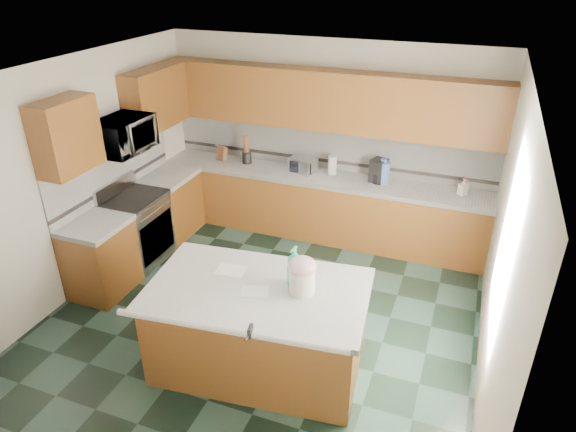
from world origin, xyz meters
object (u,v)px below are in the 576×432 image
at_px(treat_jar, 302,281).
at_px(soap_bottle_island, 295,267).
at_px(island_top, 258,291).
at_px(island_base, 259,330).
at_px(knife_block, 222,154).
at_px(toaster_oven, 303,165).
at_px(coffee_maker, 379,171).

relative_size(treat_jar, soap_bottle_island, 0.60).
bearing_deg(soap_bottle_island, island_top, -144.27).
bearing_deg(soap_bottle_island, treat_jar, -31.90).
bearing_deg(soap_bottle_island, island_base, -144.27).
distance_m(island_top, knife_block, 3.32).
xyz_separation_m(island_top, treat_jar, (0.40, 0.09, 0.15)).
xyz_separation_m(island_base, toaster_oven, (-0.53, 2.79, 0.59)).
bearing_deg(coffee_maker, knife_block, -162.01).
bearing_deg(island_top, island_base, -6.23).
xyz_separation_m(toaster_oven, coffee_maker, (1.06, 0.03, 0.06)).
distance_m(island_base, coffee_maker, 2.94).
relative_size(treat_jar, toaster_oven, 0.69).
height_order(treat_jar, coffee_maker, coffee_maker).
height_order(island_base, toaster_oven, toaster_oven).
bearing_deg(coffee_maker, toaster_oven, -161.12).
relative_size(knife_block, toaster_oven, 0.58).
relative_size(island_base, soap_bottle_island, 4.76).
height_order(soap_bottle_island, knife_block, soap_bottle_island).
height_order(island_top, treat_jar, treat_jar).
xyz_separation_m(island_base, soap_bottle_island, (0.30, 0.17, 0.69)).
distance_m(island_base, soap_bottle_island, 0.77).
distance_m(treat_jar, knife_block, 3.48).
height_order(island_base, knife_block, knife_block).
bearing_deg(treat_jar, toaster_oven, 115.51).
height_order(island_base, island_top, island_top).
bearing_deg(knife_block, island_base, -47.98).
bearing_deg(coffee_maker, soap_bottle_island, -77.55).
bearing_deg(treat_jar, island_top, -161.30).
bearing_deg(island_top, knife_block, 116.56).
xyz_separation_m(island_top, toaster_oven, (-0.53, 2.79, 0.13)).
xyz_separation_m(island_base, coffee_maker, (0.52, 2.82, 0.65)).
bearing_deg(toaster_oven, coffee_maker, 20.03).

